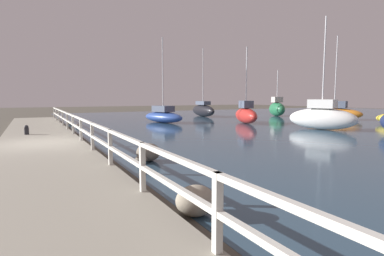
# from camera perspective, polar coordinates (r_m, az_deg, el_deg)

# --- Properties ---
(ground_plane) EXTENTS (120.00, 120.00, 0.00)m
(ground_plane) POSITION_cam_1_polar(r_m,az_deg,el_deg) (13.85, -26.70, -3.58)
(ground_plane) COLOR #4C473D
(dock_walkway) EXTENTS (3.32, 36.00, 0.25)m
(dock_walkway) POSITION_cam_1_polar(r_m,az_deg,el_deg) (13.83, -26.73, -3.08)
(dock_walkway) COLOR gray
(dock_walkway) RESTS_ON ground
(railing) EXTENTS (0.10, 32.50, 0.99)m
(railing) POSITION_cam_1_polar(r_m,az_deg,el_deg) (13.87, -20.43, 0.51)
(railing) COLOR silver
(railing) RESTS_ON dock_walkway
(boulder_near_dock) EXTENTS (0.38, 0.35, 0.29)m
(boulder_near_dock) POSITION_cam_1_polar(r_m,az_deg,el_deg) (9.79, -9.62, -5.87)
(boulder_near_dock) COLOR slate
(boulder_near_dock) RESTS_ON ground
(boulder_mid_strip) EXTENTS (0.36, 0.33, 0.27)m
(boulder_mid_strip) POSITION_cam_1_polar(r_m,az_deg,el_deg) (22.42, -20.90, 0.37)
(boulder_mid_strip) COLOR gray
(boulder_mid_strip) RESTS_ON ground
(boulder_downstream) EXTENTS (0.73, 0.66, 0.55)m
(boulder_downstream) POSITION_cam_1_polar(r_m,az_deg,el_deg) (5.51, 0.67, -13.65)
(boulder_downstream) COLOR gray
(boulder_downstream) RESTS_ON ground
(boulder_upstream) EXTENTS (0.39, 0.35, 0.29)m
(boulder_upstream) POSITION_cam_1_polar(r_m,az_deg,el_deg) (24.97, -22.14, 0.86)
(boulder_upstream) COLOR gray
(boulder_upstream) RESTS_ON ground
(boulder_water_edge) EXTENTS (0.80, 0.72, 0.60)m
(boulder_water_edge) POSITION_cam_1_polar(r_m,az_deg,el_deg) (10.08, -8.32, -4.60)
(boulder_water_edge) COLOR slate
(boulder_water_edge) RESTS_ON ground
(mooring_bollard) EXTENTS (0.21, 0.21, 0.48)m
(mooring_bollard) POSITION_cam_1_polar(r_m,az_deg,el_deg) (17.33, -28.98, -0.31)
(mooring_bollard) COLOR black
(mooring_bollard) RESTS_ON dock_walkway
(sailboat_red) EXTENTS (2.63, 4.61, 6.19)m
(sailboat_red) POSITION_cam_1_polar(r_m,az_deg,el_deg) (25.11, 10.21, 2.60)
(sailboat_red) COLOR red
(sailboat_red) RESTS_ON water_surface
(sailboat_blue) EXTENTS (2.67, 4.93, 7.07)m
(sailboat_blue) POSITION_cam_1_polar(r_m,az_deg,el_deg) (25.42, -5.52, 2.32)
(sailboat_blue) COLOR #2D4C9E
(sailboat_blue) RESTS_ON water_surface
(sailboat_orange) EXTENTS (3.20, 5.09, 7.90)m
(sailboat_orange) POSITION_cam_1_polar(r_m,az_deg,el_deg) (31.92, 25.45, 2.75)
(sailboat_orange) COLOR orange
(sailboat_orange) RESTS_ON water_surface
(sailboat_black) EXTENTS (1.93, 5.83, 7.51)m
(sailboat_black) POSITION_cam_1_polar(r_m,az_deg,el_deg) (33.62, 2.09, 3.49)
(sailboat_black) COLOR black
(sailboat_black) RESTS_ON water_surface
(sailboat_green) EXTENTS (2.64, 3.75, 5.19)m
(sailboat_green) POSITION_cam_1_polar(r_m,az_deg,el_deg) (35.62, 15.85, 3.63)
(sailboat_green) COLOR #236B42
(sailboat_green) RESTS_ON water_surface
(sailboat_white) EXTENTS (2.86, 4.66, 7.31)m
(sailboat_white) POSITION_cam_1_polar(r_m,az_deg,el_deg) (21.59, 23.50, 1.91)
(sailboat_white) COLOR white
(sailboat_white) RESTS_ON water_surface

